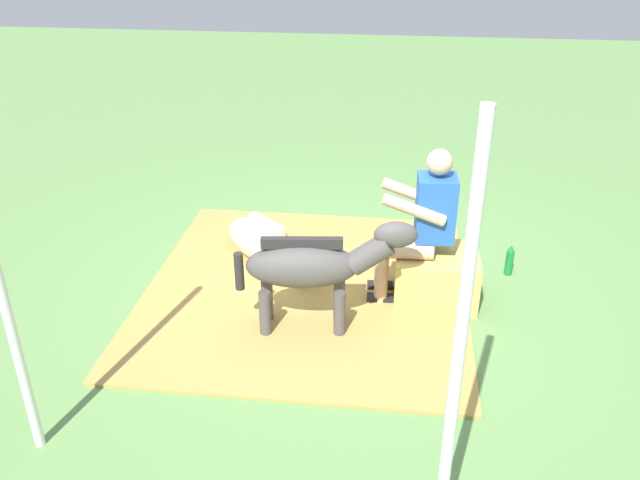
# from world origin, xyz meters

# --- Properties ---
(ground_plane) EXTENTS (24.00, 24.00, 0.00)m
(ground_plane) POSITION_xyz_m (0.00, 0.00, 0.00)
(ground_plane) COLOR #608C4C
(hay_patch) EXTENTS (2.69, 2.90, 0.02)m
(hay_patch) POSITION_xyz_m (0.27, 0.04, 0.01)
(hay_patch) COLOR #AD8C47
(hay_patch) RESTS_ON ground
(hay_bale) EXTENTS (0.66, 0.56, 0.42)m
(hay_bale) POSITION_xyz_m (-0.80, 0.04, 0.21)
(hay_bale) COLOR tan
(hay_bale) RESTS_ON ground
(person_seated) EXTENTS (0.67, 0.43, 1.30)m
(person_seated) POSITION_xyz_m (-0.64, 0.05, 0.71)
(person_seated) COLOR #D8AD8C
(person_seated) RESTS_ON ground
(pony_standing) EXTENTS (1.35, 0.41, 0.91)m
(pony_standing) POSITION_xyz_m (0.13, 0.60, 0.55)
(pony_standing) COLOR #4C4747
(pony_standing) RESTS_ON ground
(pony_lying) EXTENTS (1.18, 1.10, 0.42)m
(pony_lying) POSITION_xyz_m (0.68, -0.38, 0.19)
(pony_lying) COLOR beige
(pony_lying) RESTS_ON ground
(soda_bottle) EXTENTS (0.07, 0.07, 0.29)m
(soda_bottle) POSITION_xyz_m (-1.47, -0.44, 0.14)
(soda_bottle) COLOR #197233
(soda_bottle) RESTS_ON ground
(tent_pole_left) EXTENTS (0.06, 0.06, 2.32)m
(tent_pole_left) POSITION_xyz_m (-0.75, 2.44, 1.16)
(tent_pole_left) COLOR silver
(tent_pole_left) RESTS_ON ground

